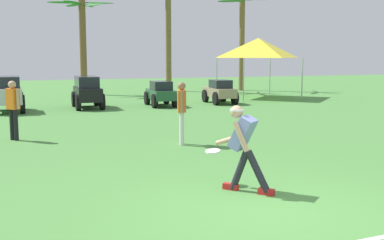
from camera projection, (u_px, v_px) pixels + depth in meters
The scene contains 13 objects.
ground_plane at pixel (269, 212), 6.83m from camera, with size 80.00×80.00×0.00m, color #4C883E.
frisbee_thrower at pixel (243, 144), 7.76m from camera, with size 0.66×1.02×1.41m.
frisbee_in_flight at pixel (213, 151), 8.27m from camera, with size 0.37×0.37×0.06m.
teammate_near_sideline at pixel (182, 107), 11.89m from camera, with size 0.28×0.49×1.56m.
teammate_midfield at pixel (13, 105), 12.50m from camera, with size 0.36×0.45×1.56m.
parked_car_slot_c at pixel (8, 93), 18.92m from camera, with size 1.20×2.37×1.40m.
parked_car_slot_d at pixel (87, 91), 20.36m from camera, with size 1.18×2.42×1.34m.
parked_car_slot_e at pixel (161, 93), 21.18m from camera, with size 1.19×2.24×1.10m.
parked_car_slot_f at pixel (220, 91), 22.35m from camera, with size 1.21×2.25×1.10m.
palm_tree_far_left at pixel (83, 38), 27.29m from camera, with size 3.72×3.36×5.43m.
palm_tree_left_of_centre at pixel (168, 24), 29.82m from camera, with size 3.15×3.65×7.12m.
palm_tree_right_of_centre at pixel (242, 36), 30.47m from camera, with size 3.11×3.03×5.99m.
event_tent at pixel (258, 48), 25.19m from camera, with size 3.47×3.47×3.13m.
Camera 1 is at (-3.31, -5.81, 2.20)m, focal length 45.00 mm.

